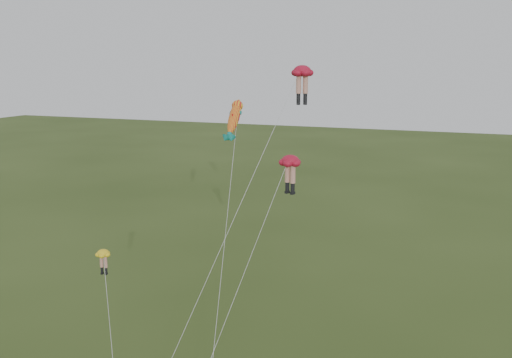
% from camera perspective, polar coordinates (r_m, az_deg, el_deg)
% --- Properties ---
extents(legs_kite_red_high, '(6.79, 13.81, 20.35)m').
position_cam_1_polar(legs_kite_red_high, '(41.17, 4.49, 10.11)').
color(legs_kite_red_high, '#B0122B').
rests_on(legs_kite_red_high, ground).
extents(legs_kite_red_mid, '(4.53, 9.65, 14.49)m').
position_cam_1_polar(legs_kite_red_mid, '(38.05, 3.34, 1.28)').
color(legs_kite_red_mid, '#B0122B').
rests_on(legs_kite_red_mid, ground).
extents(legs_kite_yellow, '(2.78, 3.11, 8.51)m').
position_cam_1_polar(legs_kite_yellow, '(39.03, -14.99, -7.83)').
color(legs_kite_yellow, yellow).
rests_on(legs_kite_yellow, ground).
extents(fish_kite, '(3.31, 12.35, 18.03)m').
position_cam_1_polar(fish_kite, '(42.90, -2.19, 6.11)').
color(fish_kite, yellow).
rests_on(fish_kite, ground).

